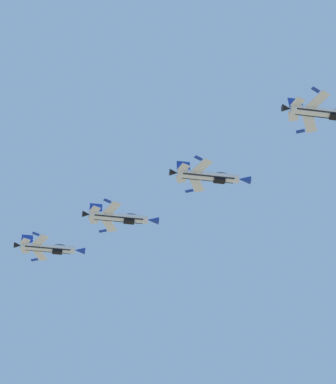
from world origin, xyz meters
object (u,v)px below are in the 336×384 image
(fighter_jet_lead, at_px, (325,113))
(fighter_jet_left_wing, at_px, (210,176))
(fighter_jet_right_wing, at_px, (120,217))
(fighter_jet_left_outer, at_px, (49,248))

(fighter_jet_lead, bearing_deg, fighter_jet_left_wing, -136.93)
(fighter_jet_lead, relative_size, fighter_jet_left_wing, 1.00)
(fighter_jet_left_wing, bearing_deg, fighter_jet_right_wing, -136.54)
(fighter_jet_left_wing, xyz_separation_m, fighter_jet_left_outer, (-41.43, 18.23, 1.79))
(fighter_jet_right_wing, distance_m, fighter_jet_left_outer, 22.86)
(fighter_jet_lead, height_order, fighter_jet_left_wing, fighter_jet_lead)
(fighter_jet_left_wing, bearing_deg, fighter_jet_lead, 43.07)
(fighter_jet_lead, distance_m, fighter_jet_left_wing, 25.32)
(fighter_jet_lead, bearing_deg, fighter_jet_left_outer, -138.35)
(fighter_jet_left_wing, relative_size, fighter_jet_right_wing, 1.00)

